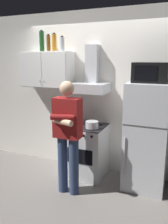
% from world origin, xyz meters
% --- Properties ---
extents(ground_plane, '(7.00, 7.00, 0.00)m').
position_xyz_m(ground_plane, '(0.00, 0.00, 0.00)').
color(ground_plane, slate).
extents(back_wall_tiled, '(4.80, 0.10, 2.70)m').
position_xyz_m(back_wall_tiled, '(0.00, 0.60, 1.35)').
color(back_wall_tiled, silver).
rests_on(back_wall_tiled, ground_plane).
extents(upper_cabinet, '(0.90, 0.37, 0.60)m').
position_xyz_m(upper_cabinet, '(-0.85, 0.37, 1.75)').
color(upper_cabinet, white).
extents(stove_oven, '(0.60, 0.62, 0.87)m').
position_xyz_m(stove_oven, '(-0.05, 0.25, 0.43)').
color(stove_oven, silver).
rests_on(stove_oven, ground_plane).
extents(range_hood, '(0.60, 0.44, 0.75)m').
position_xyz_m(range_hood, '(-0.05, 0.38, 1.60)').
color(range_hood, '#B7BABF').
extents(refrigerator, '(0.60, 0.62, 1.60)m').
position_xyz_m(refrigerator, '(0.90, 0.25, 0.80)').
color(refrigerator, silver).
rests_on(refrigerator, ground_plane).
extents(microwave, '(0.48, 0.37, 0.28)m').
position_xyz_m(microwave, '(0.90, 0.27, 1.74)').
color(microwave, black).
rests_on(microwave, refrigerator).
extents(person_standing, '(0.38, 0.33, 1.64)m').
position_xyz_m(person_standing, '(-0.10, -0.36, 0.90)').
color(person_standing, navy).
rests_on(person_standing, ground_plane).
extents(cooking_pot, '(0.30, 0.20, 0.11)m').
position_xyz_m(cooking_pot, '(0.08, 0.13, 0.93)').
color(cooking_pot, '#B7BABF').
rests_on(cooking_pot, stove_oven).
extents(bottle_canister_steel, '(0.08, 0.08, 0.24)m').
position_xyz_m(bottle_canister_steel, '(-0.53, 0.34, 2.16)').
color(bottle_canister_steel, '#B2B5BA').
rests_on(bottle_canister_steel, upper_cabinet).
extents(bottle_liquor_amber, '(0.08, 0.08, 0.29)m').
position_xyz_m(bottle_liquor_amber, '(-0.68, 0.36, 2.19)').
color(bottle_liquor_amber, '#B7721E').
rests_on(bottle_liquor_amber, upper_cabinet).
extents(bottle_wine_green, '(0.08, 0.08, 0.35)m').
position_xyz_m(bottle_wine_green, '(-0.96, 0.41, 2.22)').
color(bottle_wine_green, '#19471E').
rests_on(bottle_wine_green, upper_cabinet).
extents(bottle_beer_brown, '(0.06, 0.06, 0.28)m').
position_xyz_m(bottle_beer_brown, '(-0.79, 0.35, 2.18)').
color(bottle_beer_brown, brown).
rests_on(bottle_beer_brown, upper_cabinet).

